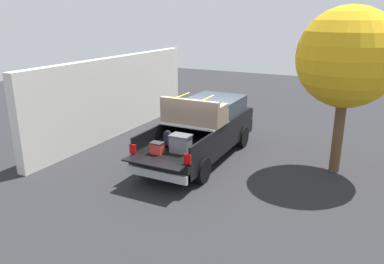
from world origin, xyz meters
TOP-DOWN VIEW (x-y plane):
  - ground_plane at (0.00, 0.00)m, footprint 40.00×40.00m
  - pickup_truck at (0.35, -0.00)m, footprint 6.05×2.06m
  - building_facade at (1.05, 4.25)m, footprint 9.65×0.36m
  - tree_background at (0.91, -4.25)m, footprint 2.92×2.92m

SIDE VIEW (x-z plane):
  - ground_plane at x=0.00m, z-range 0.00..0.00m
  - pickup_truck at x=0.35m, z-range -0.15..2.07m
  - building_facade at x=1.05m, z-range 0.00..3.13m
  - tree_background at x=0.91m, z-range 1.01..6.00m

